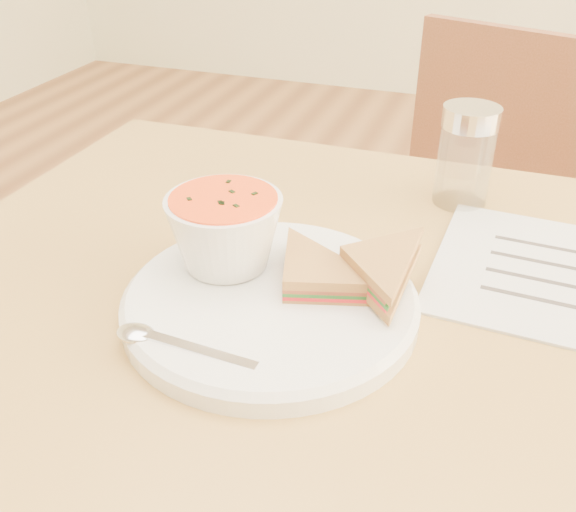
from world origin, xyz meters
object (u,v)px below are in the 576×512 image
at_px(chair_far, 446,265).
at_px(soup_bowl, 225,235).
at_px(plate, 270,304).
at_px(condiment_shaker, 465,156).

relative_size(chair_far, soup_bowl, 7.71).
bearing_deg(plate, chair_far, 80.45).
bearing_deg(plate, condiment_shaker, 64.39).
bearing_deg(chair_far, condiment_shaker, 113.29).
height_order(soup_bowl, condiment_shaker, condiment_shaker).
height_order(chair_far, plate, chair_far).
xyz_separation_m(chair_far, condiment_shaker, (0.02, -0.38, 0.39)).
height_order(chair_far, condiment_shaker, condiment_shaker).
height_order(plate, soup_bowl, soup_bowl).
relative_size(chair_far, plate, 3.12).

